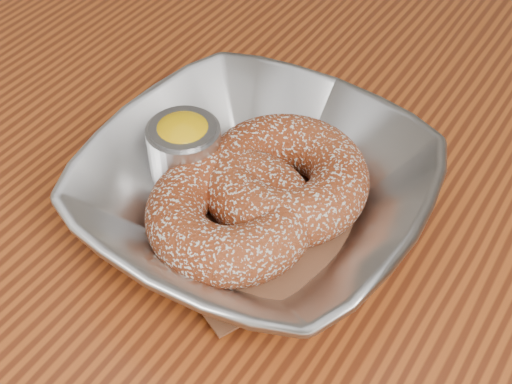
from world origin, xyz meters
The scene contains 6 objects.
table centered at (0.00, 0.00, 0.65)m, with size 1.20×0.80×0.75m.
serving_bowl centered at (-0.01, -0.02, 0.78)m, with size 0.23×0.23×0.06m, color #B5B7BC.
parchment centered at (-0.01, -0.02, 0.76)m, with size 0.14×0.14×0.00m, color brown.
donut_back centered at (0.00, 0.00, 0.78)m, with size 0.12×0.12×0.04m, color maroon.
donut_front centered at (-0.02, -0.05, 0.78)m, with size 0.11×0.11×0.04m, color maroon.
ramekin centered at (-0.07, -0.02, 0.79)m, with size 0.05×0.05×0.06m.
Camera 1 is at (0.17, -0.30, 1.12)m, focal length 50.00 mm.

